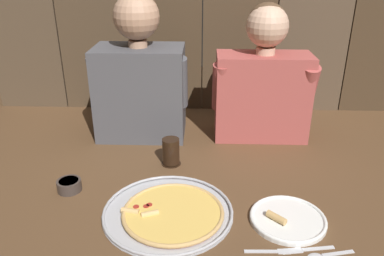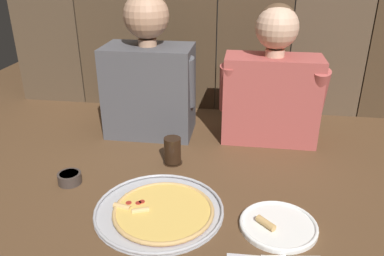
% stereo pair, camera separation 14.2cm
% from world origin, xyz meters
% --- Properties ---
extents(ground_plane, '(3.20, 3.20, 0.00)m').
position_xyz_m(ground_plane, '(0.00, 0.00, 0.00)').
color(ground_plane, brown).
extents(pizza_tray, '(0.42, 0.42, 0.03)m').
position_xyz_m(pizza_tray, '(-0.09, -0.18, 0.01)').
color(pizza_tray, '#B2B2B7').
rests_on(pizza_tray, ground).
extents(dinner_plate, '(0.24, 0.24, 0.03)m').
position_xyz_m(dinner_plate, '(0.28, -0.20, 0.01)').
color(dinner_plate, white).
rests_on(dinner_plate, ground).
extents(drinking_glass, '(0.08, 0.08, 0.11)m').
position_xyz_m(drinking_glass, '(-0.11, 0.15, 0.05)').
color(drinking_glass, black).
rests_on(drinking_glass, ground).
extents(dipping_bowl, '(0.09, 0.09, 0.04)m').
position_xyz_m(dipping_bowl, '(-0.46, -0.05, 0.02)').
color(dipping_bowl, '#3D332D').
rests_on(dipping_bowl, ground).
extents(table_fork, '(0.13, 0.02, 0.01)m').
position_xyz_m(table_fork, '(0.21, -0.34, 0.00)').
color(table_fork, silver).
rests_on(table_fork, ground).
extents(table_knife, '(0.16, 0.04, 0.01)m').
position_xyz_m(table_knife, '(0.31, -0.33, 0.00)').
color(table_knife, silver).
rests_on(table_knife, ground).
extents(table_spoon, '(0.14, 0.05, 0.01)m').
position_xyz_m(table_spoon, '(0.35, -0.35, 0.00)').
color(table_spoon, silver).
rests_on(table_spoon, ground).
extents(diner_left, '(0.42, 0.24, 0.64)m').
position_xyz_m(diner_left, '(-0.27, 0.42, 0.29)').
color(diner_left, '#4C4C51').
rests_on(diner_left, ground).
extents(diner_right, '(0.44, 0.20, 0.59)m').
position_xyz_m(diner_right, '(0.27, 0.42, 0.27)').
color(diner_right, '#AD4C47').
rests_on(diner_right, ground).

